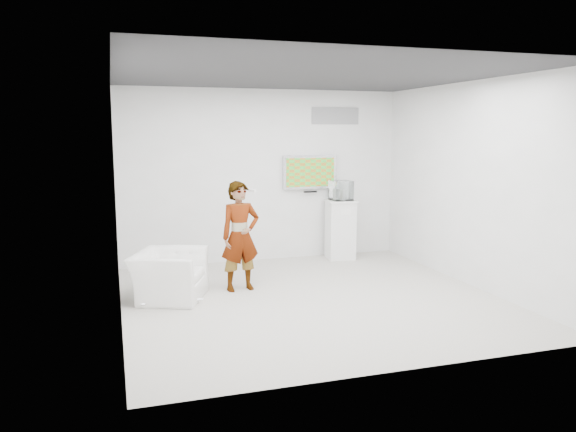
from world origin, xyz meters
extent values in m
cube|color=#A5A297|center=(0.00, 0.00, 0.01)|extent=(5.00, 5.00, 0.01)
cube|color=#2B2B2D|center=(0.00, 0.00, 3.00)|extent=(5.00, 5.00, 0.01)
cube|color=silver|center=(0.00, 2.50, 1.50)|extent=(5.00, 0.01, 3.00)
cube|color=silver|center=(0.00, -2.50, 1.50)|extent=(5.00, 0.01, 3.00)
cube|color=silver|center=(-2.50, 0.00, 1.50)|extent=(0.01, 5.00, 3.00)
cube|color=silver|center=(2.50, 0.00, 1.50)|extent=(0.01, 5.00, 3.00)
cube|color=#BABABF|center=(0.85, 2.45, 1.55)|extent=(1.00, 0.08, 0.60)
cube|color=gray|center=(1.35, 2.49, 2.55)|extent=(0.90, 0.02, 0.30)
imported|color=white|center=(-0.82, 0.70, 0.79)|extent=(0.63, 0.46, 1.58)
imported|color=white|center=(-1.85, 0.56, 0.33)|extent=(1.19, 1.26, 0.65)
cube|color=white|center=(1.34, 2.16, 0.53)|extent=(0.57, 0.57, 1.06)
cylinder|color=white|center=(1.26, 2.34, 0.13)|extent=(0.22, 0.22, 0.27)
cube|color=white|center=(1.34, 2.16, 1.23)|extent=(0.35, 0.35, 0.35)
cube|color=white|center=(1.34, 2.16, 1.16)|extent=(0.07, 0.15, 0.20)
cube|color=white|center=(-0.60, 0.89, 1.42)|extent=(0.10, 0.15, 0.04)
camera|label=1|loc=(-2.53, -7.03, 2.27)|focal=35.00mm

